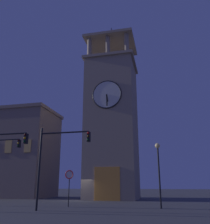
# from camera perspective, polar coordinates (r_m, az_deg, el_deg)

# --- Properties ---
(ground_plane) EXTENTS (200.00, 200.00, 0.00)m
(ground_plane) POSITION_cam_1_polar(r_m,az_deg,el_deg) (31.68, -5.81, -19.52)
(ground_plane) COLOR #424247
(clocktower) EXTENTS (7.33, 7.38, 26.26)m
(clocktower) POSITION_cam_1_polar(r_m,az_deg,el_deg) (36.10, 1.62, -2.62)
(clocktower) COLOR gray
(clocktower) RESTS_ON ground_plane
(traffic_signal_far) EXTENTS (4.13, 0.41, 6.21)m
(traffic_signal_far) POSITION_cam_1_polar(r_m,az_deg,el_deg) (19.89, -11.23, -9.27)
(traffic_signal_far) COLOR black
(traffic_signal_far) RESTS_ON ground_plane
(street_lamp) EXTENTS (0.44, 0.44, 5.29)m
(street_lamp) POSITION_cam_1_polar(r_m,az_deg,el_deg) (22.01, 12.08, -11.10)
(street_lamp) COLOR black
(street_lamp) RESTS_ON ground_plane
(no_horn_sign) EXTENTS (0.78, 0.14, 3.12)m
(no_horn_sign) POSITION_cam_1_polar(r_m,az_deg,el_deg) (23.38, -8.15, -14.59)
(no_horn_sign) COLOR black
(no_horn_sign) RESTS_ON ground_plane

